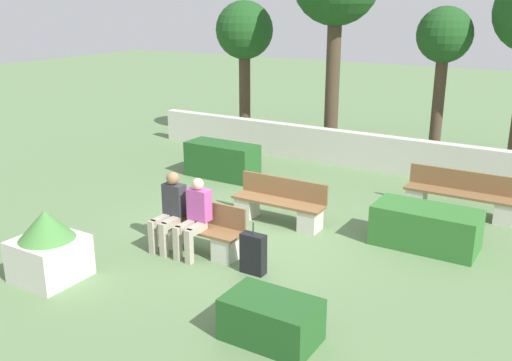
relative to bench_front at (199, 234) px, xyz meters
name	(u,v)px	position (x,y,z in m)	size (l,w,h in m)	color
ground_plane	(246,235)	(0.30, 1.02, -0.32)	(60.00, 60.00, 0.00)	#607F51
perimeter_wall	(356,150)	(0.30, 6.34, 0.13)	(12.24, 0.30, 0.90)	beige
bench_front	(199,234)	(0.00, 0.00, 0.00)	(1.63, 0.48, 0.86)	brown
bench_left_side	(460,198)	(3.41, 4.17, 0.02)	(2.19, 0.49, 0.86)	brown
bench_right_side	(279,206)	(0.52, 1.86, 0.01)	(1.86, 0.48, 0.86)	brown
person_seated_man	(170,207)	(-0.51, -0.13, 0.43)	(0.38, 0.63, 1.35)	#B2A893
person_seated_woman	(195,214)	(0.03, -0.14, 0.41)	(0.38, 0.63, 1.33)	#B2A893
hedge_block_near_left	(426,227)	(3.26, 2.21, 0.03)	(1.79, 0.87, 0.71)	#33702D
hedge_block_near_right	(271,320)	(2.39, -1.70, -0.04)	(1.19, 0.74, 0.57)	#235623
hedge_block_mid_left	(222,160)	(-2.12, 3.77, 0.10)	(1.78, 0.75, 0.84)	#235623
planter_corner_left	(48,246)	(-1.38, -2.01, 0.21)	(0.95, 0.95, 1.12)	beige
suitcase	(253,254)	(1.22, -0.22, 0.01)	(0.40, 0.19, 0.86)	black
tree_leftmost	(244,34)	(-3.95, 7.70, 2.84)	(1.73, 1.73, 4.15)	#473828
tree_center_right	(444,41)	(1.90, 7.93, 2.82)	(1.41, 1.41, 4.01)	#473828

